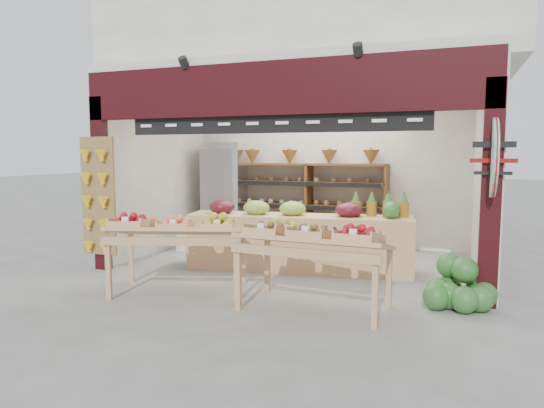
{
  "coord_description": "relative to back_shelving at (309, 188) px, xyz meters",
  "views": [
    {
      "loc": [
        2.29,
        -7.14,
        1.8
      ],
      "look_at": [
        -0.25,
        -0.2,
        1.03
      ],
      "focal_mm": 32.0,
      "sensor_mm": 36.0,
      "label": 1
    }
  ],
  "objects": [
    {
      "name": "ground",
      "position": [
        0.27,
        -1.95,
        -1.12
      ],
      "size": [
        60.0,
        60.0,
        0.0
      ],
      "primitive_type": "plane",
      "color": "slate",
      "rests_on": "ground"
    },
    {
      "name": "shop_structure",
      "position": [
        0.27,
        -0.34,
        2.8
      ],
      "size": [
        6.36,
        5.12,
        5.4
      ],
      "color": "white",
      "rests_on": "ground"
    },
    {
      "name": "banana_board",
      "position": [
        -2.46,
        -3.13,
        -0.01
      ],
      "size": [
        0.6,
        0.15,
        1.8
      ],
      "color": "olive",
      "rests_on": "ground"
    },
    {
      "name": "gift_sign",
      "position": [
        3.02,
        -3.1,
        0.63
      ],
      "size": [
        0.04,
        0.93,
        0.92
      ],
      "color": "silver",
      "rests_on": "ground"
    },
    {
      "name": "back_shelving",
      "position": [
        0.0,
        0.0,
        0.0
      ],
      "size": [
        3.03,
        0.5,
        1.87
      ],
      "color": "brown",
      "rests_on": "ground"
    },
    {
      "name": "refrigerator",
      "position": [
        -1.74,
        -0.14,
        -0.12
      ],
      "size": [
        0.88,
        0.88,
        2.01
      ],
      "primitive_type": "cube",
      "rotation": [
        0.0,
        0.0,
        0.13
      ],
      "color": "silver",
      "rests_on": "ground"
    },
    {
      "name": "cardboard_stack",
      "position": [
        -1.68,
        -1.25,
        -0.9
      ],
      "size": [
        0.94,
        0.68,
        0.6
      ],
      "color": "silver",
      "rests_on": "ground"
    },
    {
      "name": "mid_counter",
      "position": [
        0.41,
        -2.03,
        -0.65
      ],
      "size": [
        3.48,
        1.13,
        1.07
      ],
      "color": "tan",
      "rests_on": "ground"
    },
    {
      "name": "display_table_left",
      "position": [
        -0.83,
        -3.65,
        -0.3
      ],
      "size": [
        1.9,
        1.41,
        1.07
      ],
      "color": "tan",
      "rests_on": "ground"
    },
    {
      "name": "display_table_right",
      "position": [
        1.14,
        -3.76,
        -0.28
      ],
      "size": [
        1.73,
        1.03,
        1.06
      ],
      "color": "tan",
      "rests_on": "ground"
    },
    {
      "name": "watermelon_pile",
      "position": [
        2.72,
        -3.11,
        -0.91
      ],
      "size": [
        0.84,
        0.78,
        0.59
      ],
      "color": "#17451A",
      "rests_on": "ground"
    }
  ]
}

